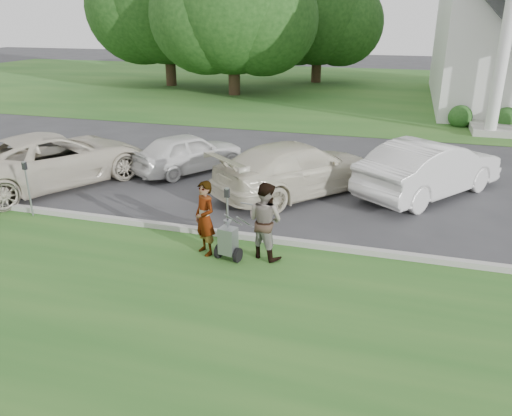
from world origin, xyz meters
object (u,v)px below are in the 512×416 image
at_px(person_right, 265,221).
at_px(car_a, 54,159).
at_px(striping_cart, 228,241).
at_px(car_b, 188,152).
at_px(car_d, 430,168).
at_px(person_left, 205,219).
at_px(car_c, 298,169).
at_px(tree_far, 167,3).
at_px(tree_left, 233,12).
at_px(tree_back, 318,18).
at_px(parking_meter_far, 27,182).
at_px(parking_meter_near, 227,212).

xyz_separation_m(person_right, car_a, (-7.62, 2.99, -0.04)).
bearing_deg(striping_cart, car_b, 131.15).
bearing_deg(car_b, car_d, -148.05).
relative_size(person_left, car_c, 0.32).
xyz_separation_m(tree_far, person_left, (13.04, -25.41, -4.85)).
height_order(tree_left, tree_back, tree_left).
bearing_deg(person_left, parking_meter_far, -151.52).
bearing_deg(striping_cart, car_a, 164.25).
bearing_deg(car_b, parking_meter_near, 154.89).
xyz_separation_m(striping_cart, car_c, (0.50, 4.66, 0.33)).
distance_m(person_left, person_right, 1.32).
bearing_deg(car_d, tree_far, -11.73).
height_order(person_right, car_a, person_right).
relative_size(person_right, car_d, 0.34).
relative_size(tree_left, car_b, 2.73).
relative_size(tree_left, car_d, 2.14).
height_order(striping_cart, car_a, car_a).
bearing_deg(person_right, tree_far, -38.50).
xyz_separation_m(parking_meter_near, car_a, (-6.75, 2.93, -0.13)).
height_order(car_b, car_c, car_c).
relative_size(tree_left, tree_far, 0.91).
bearing_deg(tree_left, person_right, -69.41).
bearing_deg(tree_far, person_left, -62.84).
relative_size(tree_left, person_right, 6.21).
height_order(person_left, car_c, person_left).
bearing_deg(tree_far, parking_meter_far, -72.46).
bearing_deg(person_right, car_d, -101.65).
relative_size(person_left, car_a, 0.29).
xyz_separation_m(person_right, car_c, (-0.21, 4.31, -0.09)).
relative_size(parking_meter_far, car_b, 0.38).
bearing_deg(parking_meter_near, parking_meter_far, 175.23).
height_order(car_c, car_d, car_d).
relative_size(striping_cart, car_a, 0.20).
relative_size(tree_back, parking_meter_far, 6.43).
xyz_separation_m(parking_meter_near, car_c, (0.67, 4.24, -0.18)).
bearing_deg(tree_back, person_right, -81.83).
height_order(car_a, car_c, car_a).
xyz_separation_m(tree_back, parking_meter_far, (-2.21, -29.65, -3.78)).
bearing_deg(person_right, car_c, -65.30).
relative_size(tree_far, person_left, 6.94).
bearing_deg(car_c, car_d, -126.50).
bearing_deg(tree_back, tree_left, -116.57).
bearing_deg(parking_meter_far, car_d, 25.33).
bearing_deg(car_b, person_left, 150.33).
bearing_deg(car_a, person_left, -179.13).
bearing_deg(person_right, car_a, 0.42).
distance_m(tree_left, tree_back, 8.95).
bearing_deg(parking_meter_far, striping_cart, -8.72).
height_order(person_right, car_d, person_right).
xyz_separation_m(person_left, parking_meter_far, (-5.25, 0.76, 0.10)).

